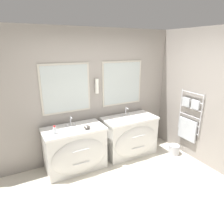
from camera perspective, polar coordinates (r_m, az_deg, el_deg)
ground_plane at (r=3.36m, az=7.85°, el=-24.36°), size 16.00×16.00×0.00m
wall_back at (r=4.08m, az=-5.36°, el=4.74°), size 5.13×0.15×2.60m
wall_right at (r=4.38m, az=22.19°, el=4.15°), size 0.13×3.52×2.60m
vanity_left at (r=3.87m, az=-10.40°, el=-10.36°), size 1.13×0.67×0.84m
vanity_right at (r=4.33m, az=5.16°, el=-6.84°), size 1.13×0.67×0.84m
faucet_left at (r=3.82m, az=-11.69°, el=-2.58°), size 0.17×0.11×0.18m
faucet_right at (r=4.29m, az=4.02°, el=0.11°), size 0.17×0.11×0.18m
toiletry_bottle at (r=3.53m, az=-16.06°, el=-5.03°), size 0.06×0.06×0.15m
amenity_bowl at (r=3.64m, az=-7.16°, el=-4.32°), size 0.11×0.11×0.07m
waste_bin at (r=4.66m, az=17.32°, el=-10.11°), size 0.23×0.23×0.20m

